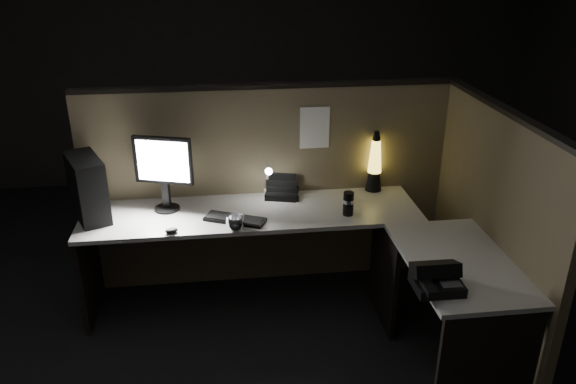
{
  "coord_description": "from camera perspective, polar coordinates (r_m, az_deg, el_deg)",
  "views": [
    {
      "loc": [
        -0.34,
        -2.86,
        2.4
      ],
      "look_at": [
        0.07,
        0.35,
        0.97
      ],
      "focal_mm": 35.0,
      "sensor_mm": 36.0,
      "label": 1
    }
  ],
  "objects": [
    {
      "name": "partition_back",
      "position": [
        4.15,
        -1.95,
        0.38
      ],
      "size": [
        2.66,
        0.06,
        1.5
      ],
      "primitive_type": "cube",
      "color": "brown",
      "rests_on": "ground"
    },
    {
      "name": "floor",
      "position": [
        3.75,
        -0.39,
        -15.94
      ],
      "size": [
        6.0,
        6.0,
        0.0
      ],
      "primitive_type": "plane",
      "color": "black",
      "rests_on": "ground"
    },
    {
      "name": "steel_mug",
      "position": [
        3.59,
        -5.38,
        -3.15
      ],
      "size": [
        0.15,
        0.15,
        0.1
      ],
      "primitive_type": "imported",
      "rotation": [
        0.0,
        0.0,
        0.33
      ],
      "color": "silver",
      "rests_on": "desk"
    },
    {
      "name": "lava_lamp",
      "position": [
        4.15,
        8.8,
        2.62
      ],
      "size": [
        0.12,
        0.12,
        0.45
      ],
      "color": "black",
      "rests_on": "desk"
    },
    {
      "name": "pinned_paper",
      "position": [
        4.0,
        2.73,
        6.53
      ],
      "size": [
        0.21,
        0.0,
        0.3
      ],
      "primitive_type": "cube",
      "color": "white",
      "rests_on": "partition_back"
    },
    {
      "name": "mouse",
      "position": [
        3.63,
        -11.76,
        -3.86
      ],
      "size": [
        0.1,
        0.08,
        0.03
      ],
      "primitive_type": "ellipsoid",
      "rotation": [
        0.0,
        0.0,
        0.33
      ],
      "color": "black",
      "rests_on": "desk"
    },
    {
      "name": "keyboard",
      "position": [
        3.72,
        -5.42,
        -2.79
      ],
      "size": [
        0.42,
        0.29,
        0.02
      ],
      "primitive_type": "cube",
      "rotation": [
        0.0,
        0.0,
        -0.43
      ],
      "color": "black",
      "rests_on": "desk"
    },
    {
      "name": "clip_lamp",
      "position": [
        3.99,
        -2.06,
        1.37
      ],
      "size": [
        0.05,
        0.2,
        0.26
      ],
      "color": "white",
      "rests_on": "desk"
    },
    {
      "name": "partition_right",
      "position": [
        3.78,
        19.86,
        -3.6
      ],
      "size": [
        0.06,
        1.66,
        1.5
      ],
      "primitive_type": "cube",
      "color": "brown",
      "rests_on": "ground"
    },
    {
      "name": "room_shell",
      "position": [
        2.99,
        -0.48,
        8.67
      ],
      "size": [
        6.0,
        6.0,
        6.0
      ],
      "color": "silver",
      "rests_on": "ground"
    },
    {
      "name": "figurine",
      "position": [
        3.99,
        6.31,
        -0.41
      ],
      "size": [
        0.05,
        0.05,
        0.05
      ],
      "primitive_type": "sphere",
      "color": "gold",
      "rests_on": "desk"
    },
    {
      "name": "organizer",
      "position": [
        4.06,
        -0.64,
        0.11
      ],
      "size": [
        0.27,
        0.25,
        0.17
      ],
      "rotation": [
        0.0,
        0.0,
        -0.25
      ],
      "color": "black",
      "rests_on": "desk"
    },
    {
      "name": "desk",
      "position": [
        3.65,
        1.92,
        -6.13
      ],
      "size": [
        2.6,
        1.6,
        0.73
      ],
      "color": "beige",
      "rests_on": "ground"
    },
    {
      "name": "desk_phone",
      "position": [
        3.1,
        14.77,
        -8.45
      ],
      "size": [
        0.25,
        0.26,
        0.15
      ],
      "rotation": [
        0.0,
        0.0,
        -0.01
      ],
      "color": "black",
      "rests_on": "desk"
    },
    {
      "name": "travel_mug",
      "position": [
        3.78,
        6.15,
        -1.18
      ],
      "size": [
        0.07,
        0.07,
        0.16
      ],
      "primitive_type": "cylinder",
      "color": "black",
      "rests_on": "desk"
    },
    {
      "name": "monitor",
      "position": [
        3.85,
        -12.55,
        2.56
      ],
      "size": [
        0.39,
        0.18,
        0.52
      ],
      "rotation": [
        0.0,
        0.0,
        -0.31
      ],
      "color": "black",
      "rests_on": "desk"
    },
    {
      "name": "pc_tower",
      "position": [
        3.9,
        -19.7,
        0.4
      ],
      "size": [
        0.33,
        0.44,
        0.42
      ],
      "primitive_type": "cube",
      "rotation": [
        0.0,
        0.0,
        0.41
      ],
      "color": "black",
      "rests_on": "desk"
    }
  ]
}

